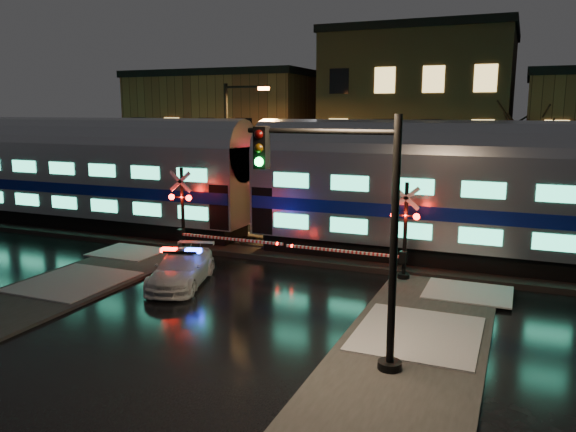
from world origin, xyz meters
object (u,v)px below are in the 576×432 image
object	(u,v)px
police_car	(182,268)
crossing_signal_left	(189,221)
streetlight	(231,146)
crossing_signal_right	(395,241)
traffic_light	(353,238)

from	to	relation	value
police_car	crossing_signal_left	world-z (taller)	crossing_signal_left
police_car	streetlight	size ratio (longest dim) A/B	0.59
police_car	crossing_signal_right	size ratio (longest dim) A/B	0.86
traffic_light	streetlight	size ratio (longest dim) A/B	0.81
crossing_signal_left	streetlight	world-z (taller)	streetlight
crossing_signal_left	traffic_light	xyz separation A→B (m)	(9.91, -7.91, 1.78)
crossing_signal_right	crossing_signal_left	distance (m)	9.32
police_car	crossing_signal_right	distance (m)	8.25
crossing_signal_left	traffic_light	distance (m)	12.80
streetlight	crossing_signal_left	bearing A→B (deg)	-78.23
crossing_signal_left	streetlight	xyz separation A→B (m)	(-1.40, 6.70, 2.94)
traffic_light	streetlight	xyz separation A→B (m)	(-11.31, 14.60, 1.16)
streetlight	police_car	bearing A→B (deg)	-71.89
police_car	crossing_signal_left	xyz separation A→B (m)	(-1.99, 3.66, 1.02)
police_car	traffic_light	world-z (taller)	traffic_light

